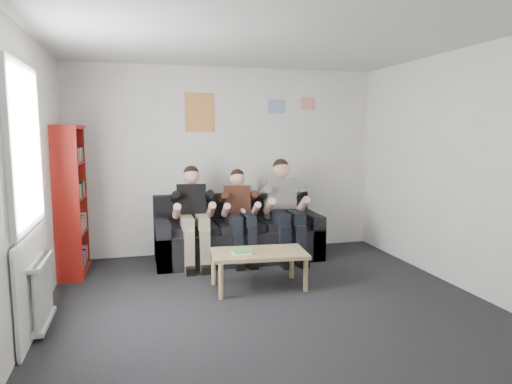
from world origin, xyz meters
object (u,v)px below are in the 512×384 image
(sofa, at_px, (237,236))
(coffee_table, at_px, (259,256))
(bookshelf, at_px, (72,201))
(person_right, at_px, (285,210))
(person_left, at_px, (194,216))
(person_middle, at_px, (240,215))

(sofa, height_order, coffee_table, sofa)
(sofa, xyz_separation_m, bookshelf, (-2.13, -0.18, 0.61))
(sofa, xyz_separation_m, person_right, (0.63, -0.21, 0.38))
(person_left, distance_m, person_right, 1.27)
(person_middle, bearing_deg, bookshelf, -172.58)
(person_middle, height_order, person_right, person_right)
(person_left, relative_size, person_right, 0.95)
(sofa, relative_size, bookshelf, 1.23)
(person_middle, relative_size, person_right, 0.91)
(person_left, height_order, person_right, person_right)
(sofa, bearing_deg, person_right, -18.10)
(person_right, bearing_deg, person_middle, -179.03)
(sofa, height_order, person_middle, person_middle)
(coffee_table, relative_size, person_middle, 0.84)
(bookshelf, relative_size, coffee_table, 1.74)
(person_left, bearing_deg, person_right, 7.25)
(coffee_table, distance_m, person_left, 1.28)
(person_middle, bearing_deg, coffee_table, -83.78)
(coffee_table, relative_size, person_right, 0.76)
(sofa, bearing_deg, coffee_table, -91.47)
(sofa, height_order, person_right, person_right)
(coffee_table, xyz_separation_m, person_right, (0.67, 1.09, 0.32))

